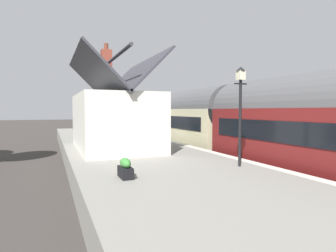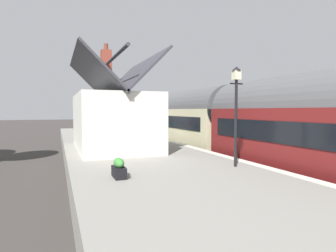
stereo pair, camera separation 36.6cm
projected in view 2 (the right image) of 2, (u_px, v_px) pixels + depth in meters
The scene contains 14 objects.
ground_plane at pixel (187, 156), 18.23m from camera, with size 160.00×160.00×0.00m, color #383330.
platform at pixel (122, 152), 16.66m from camera, with size 32.00×6.48×0.96m, color gray.
platform_edge_coping at pixel (170, 141), 17.75m from camera, with size 32.00×0.36×0.02m, color beige.
rail_near at pixel (209, 153), 18.82m from camera, with size 52.00×0.08×0.14m, color gray.
rail_far at pixel (190, 154), 18.30m from camera, with size 52.00×0.08×0.14m, color gray.
train at pixel (289, 128), 11.36m from camera, with size 26.90×2.73×4.32m.
station_building at pixel (113, 118), 14.35m from camera, with size 6.75×3.80×5.71m.
bench_mid_platform at pixel (122, 131), 20.07m from camera, with size 1.41×0.47×0.88m.
bench_near_building at pixel (109, 127), 25.07m from camera, with size 1.41×0.48×0.88m.
planter_under_sign at pixel (121, 128), 25.20m from camera, with size 0.58×0.58×0.76m.
planter_by_door at pixel (99, 129), 23.96m from camera, with size 0.43×0.43×0.66m.
planter_edge_far at pixel (119, 168), 8.19m from camera, with size 0.72×0.32×0.58m.
lamp_post_platform at pixel (236, 97), 9.68m from camera, with size 0.32×0.50×3.45m.
station_sign_board at pixel (133, 120), 23.53m from camera, with size 0.96×0.06×1.57m.
Camera 2 is at (-16.38, 7.79, 2.92)m, focal length 30.19 mm.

